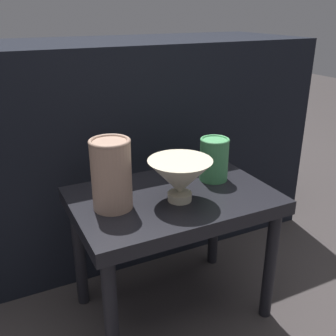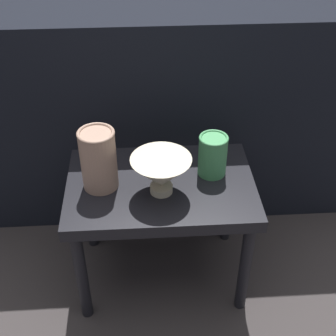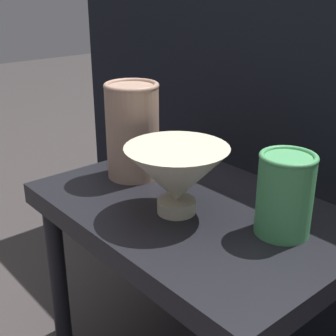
% 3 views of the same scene
% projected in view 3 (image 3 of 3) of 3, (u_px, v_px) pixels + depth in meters
% --- Properties ---
extents(table, '(0.56, 0.38, 0.40)m').
position_uv_depth(table, '(193.00, 233.00, 0.85)').
color(table, black).
rests_on(table, ground_plane).
extents(bowl, '(0.17, 0.17, 0.12)m').
position_uv_depth(bowl, '(175.00, 174.00, 0.78)').
color(bowl, beige).
rests_on(bowl, table).
extents(vase_textured_left, '(0.11, 0.11, 0.19)m').
position_uv_depth(vase_textured_left, '(132.00, 130.00, 0.91)').
color(vase_textured_left, tan).
rests_on(vase_textured_left, table).
extents(vase_colorful_right, '(0.09, 0.09, 0.13)m').
position_uv_depth(vase_colorful_right, '(285.00, 193.00, 0.71)').
color(vase_colorful_right, '#47995B').
rests_on(vase_colorful_right, table).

